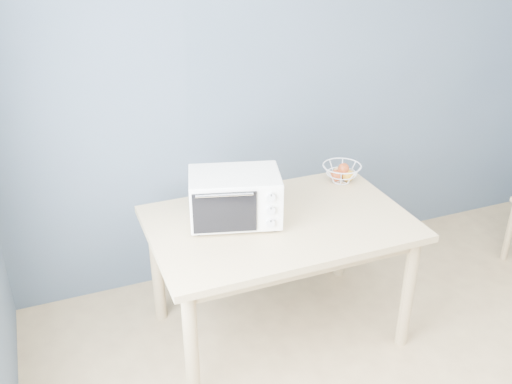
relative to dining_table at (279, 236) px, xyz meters
name	(u,v)px	position (x,y,z in m)	size (l,w,h in m)	color
dining_table	(279,236)	(0.00, 0.00, 0.00)	(1.40, 0.90, 0.75)	tan
toaster_oven	(231,197)	(-0.24, 0.08, 0.25)	(0.54, 0.44, 0.28)	white
fruit_basket	(341,172)	(0.55, 0.31, 0.16)	(0.29, 0.29, 0.12)	white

